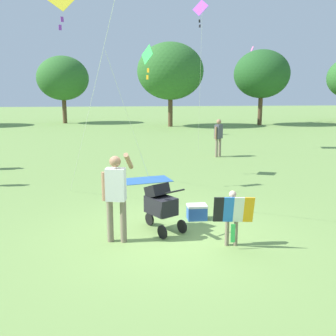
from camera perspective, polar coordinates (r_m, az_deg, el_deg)
The scene contains 11 objects.
ground_plane at distance 7.99m, azimuth -0.15°, elevation -10.07°, with size 120.00×120.00×0.00m, color #75994C.
treeline_distant at distance 32.65m, azimuth -12.71°, elevation 13.21°, with size 46.57×8.22×6.54m.
child_with_butterfly_kite at distance 7.38m, azimuth 9.55°, elevation -6.61°, with size 0.76×0.41×1.09m.
person_adult_flyer at distance 7.46m, azimuth -7.74°, elevation -3.37°, with size 0.63×0.52×1.80m.
stroller at distance 8.10m, azimuth -1.14°, elevation -5.21°, with size 0.87×1.07×1.03m.
kite_adult_black at distance 11.34m, azimuth -15.36°, elevation 21.77°, with size 2.12×4.05×5.69m.
kite_orange_delta at distance 18.91m, azimuth 4.84°, elevation 21.90°, with size 0.72×2.99×7.01m.
kite_green_novelty at distance 12.77m, azimuth -3.30°, elevation 15.59°, with size 1.38×2.96×4.39m.
person_red_shirt at distance 17.07m, azimuth 7.52°, elevation 4.92°, with size 0.41×0.41×1.66m.
picnic_blanket at distance 12.68m, azimuth -3.18°, elevation -1.80°, with size 1.55×0.95×0.02m, color #3366B2.
cooler_box at distance 8.93m, azimuth 4.32°, elevation -6.53°, with size 0.45×0.33×0.35m.
Camera 1 is at (-0.77, -7.38, 2.96)m, focal length 40.98 mm.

